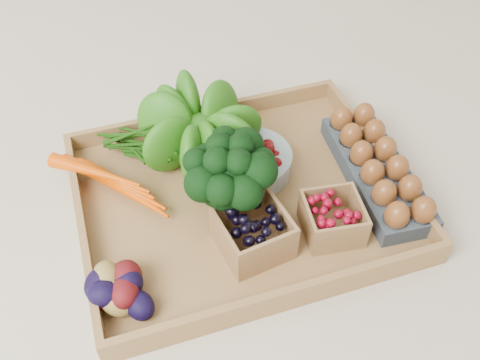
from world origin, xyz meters
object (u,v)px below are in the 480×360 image
object	(u,v)px
tray	(240,200)
egg_carton	(376,173)
cherry_bowl	(250,162)
broccoli	(229,190)

from	to	relation	value
tray	egg_carton	bearing A→B (deg)	-7.90
cherry_bowl	egg_carton	xyz separation A→B (m)	(0.21, -0.09, -0.00)
cherry_bowl	egg_carton	bearing A→B (deg)	-24.26
broccoli	egg_carton	distance (m)	0.28
egg_carton	cherry_bowl	bearing A→B (deg)	160.34
cherry_bowl	egg_carton	world-z (taller)	cherry_bowl
cherry_bowl	egg_carton	distance (m)	0.23
tray	broccoli	distance (m)	0.08
tray	cherry_bowl	world-z (taller)	cherry_bowl
cherry_bowl	broccoli	bearing A→B (deg)	-126.81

